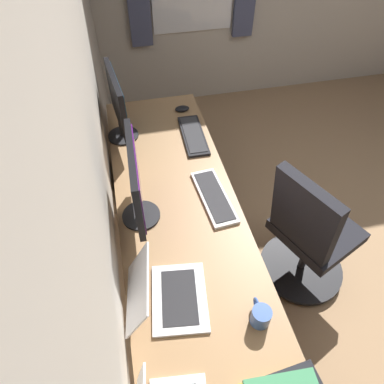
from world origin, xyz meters
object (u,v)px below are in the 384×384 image
Objects in this scene: keyboard_main at (193,135)px; coffee_mug at (261,316)px; monitor_primary at (136,182)px; monitor_secondary at (118,104)px; mouse_main at (182,109)px; drawer_pedestal at (164,198)px; laptop_left at (163,294)px; keyboard_spare at (214,197)px; office_chair at (308,237)px.

keyboard_main is 3.48× the size of coffee_mug.
monitor_secondary is (0.70, 0.03, -0.01)m from monitor_primary.
monitor_primary reaches higher than keyboard_main.
coffee_mug is at bearing -179.85° from mouse_main.
keyboard_main reaches higher than drawer_pedestal.
laptop_left reaches higher than keyboard_spare.
laptop_left reaches higher than keyboard_main.
office_chair is at bearing -109.32° from keyboard_spare.
coffee_mug reaches higher than drawer_pedestal.
drawer_pedestal is 0.72× the size of office_chair.
monitor_primary is (-0.45, 0.17, 0.64)m from drawer_pedestal.
laptop_left is 3.70× the size of mouse_main.
office_chair is at bearing -69.71° from laptop_left.
monitor_secondary reaches higher than coffee_mug.
coffee_mug is at bearing -148.47° from monitor_primary.
mouse_main is at bearing -64.95° from monitor_secondary.
monitor_secondary is at bearing 33.43° from keyboard_spare.
keyboard_main is at bearing -34.76° from monitor_primary.
office_chair is at bearing -152.70° from mouse_main.
drawer_pedestal is at bearing 29.54° from keyboard_spare.
coffee_mug reaches higher than keyboard_main.
coffee_mug is at bearing -162.17° from monitor_secondary.
monitor_primary is 0.48m from keyboard_spare.
coffee_mug is at bearing 179.67° from keyboard_main.
office_chair is (0.52, -0.54, -0.32)m from coffee_mug.
keyboard_spare is (0.53, -0.37, -0.04)m from laptop_left.
mouse_main is at bearing -14.82° from laptop_left.
monitor_secondary is 4.51× the size of mouse_main.
coffee_mug is at bearing 133.60° from office_chair.
monitor_secondary is 3.84× the size of coffee_mug.
mouse_main is at bearing 2.13° from keyboard_main.
office_chair is at bearing -46.40° from coffee_mug.
monitor_primary reaches higher than coffee_mug.
laptop_left reaches higher than drawer_pedestal.
mouse_main reaches higher than keyboard_main.
keyboard_spare is 4.13× the size of mouse_main.
coffee_mug is (-0.18, -0.37, -0.01)m from laptop_left.
monitor_primary is 1.05× the size of monitor_secondary.
drawer_pedestal is 0.49m from keyboard_main.
coffee_mug is (-1.11, -0.23, 0.43)m from drawer_pedestal.
laptop_left is 0.41m from coffee_mug.
monitor_primary reaches higher than monitor_secondary.
monitor_secondary reaches higher than mouse_main.
keyboard_spare is at bearing 70.68° from office_chair.
laptop_left is 1.03m from office_chair.
drawer_pedestal is 1.62× the size of keyboard_spare.
monitor_primary is 4.02× the size of coffee_mug.
mouse_main is (0.87, 0.00, 0.01)m from keyboard_spare.
keyboard_spare is at bearing -150.46° from drawer_pedestal.
drawer_pedestal is at bearing 153.44° from mouse_main.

